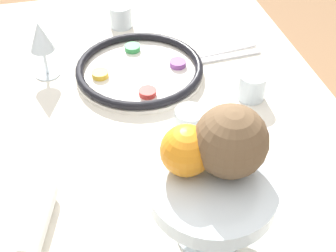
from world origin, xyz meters
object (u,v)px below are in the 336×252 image
object	(u,v)px
orange_fruit	(186,151)
cup_far	(121,16)
wine_glass	(41,39)
cup_near	(190,122)
coconut	(231,141)
seder_plate	(140,69)
fruit_stand	(212,195)
cup_mid	(252,86)
napkin_roll	(36,221)

from	to	relation	value
orange_fruit	cup_far	size ratio (longest dim) A/B	1.30
wine_glass	cup_near	world-z (taller)	wine_glass
coconut	seder_plate	bearing A→B (deg)	-172.84
wine_glass	fruit_stand	bearing A→B (deg)	24.34
cup_mid	napkin_roll	bearing A→B (deg)	-62.06
orange_fruit	napkin_roll	world-z (taller)	orange_fruit
napkin_roll	cup_near	distance (m)	0.37
seder_plate	fruit_stand	distance (m)	0.51
seder_plate	napkin_roll	world-z (taller)	napkin_roll
cup_far	wine_glass	bearing A→B (deg)	-48.90
cup_mid	cup_near	bearing A→B (deg)	-63.31
wine_glass	napkin_roll	bearing A→B (deg)	-4.67
seder_plate	wine_glass	size ratio (longest dim) A/B	2.19
cup_mid	cup_far	distance (m)	0.47
wine_glass	fruit_stand	distance (m)	0.61
wine_glass	napkin_roll	size ratio (longest dim) A/B	0.95
fruit_stand	cup_mid	distance (m)	0.41
wine_glass	napkin_roll	world-z (taller)	wine_glass
fruit_stand	cup_far	bearing A→B (deg)	-177.53
seder_plate	cup_far	bearing A→B (deg)	-178.52
cup_mid	seder_plate	bearing A→B (deg)	-122.66
seder_plate	napkin_roll	size ratio (longest dim) A/B	2.08
wine_glass	cup_far	bearing A→B (deg)	131.10
orange_fruit	coconut	world-z (taller)	coconut
wine_glass	cup_mid	bearing A→B (deg)	65.73
seder_plate	cup_near	xyz separation A→B (m)	(0.24, 0.06, 0.02)
cup_mid	wine_glass	bearing A→B (deg)	-114.27
fruit_stand	cup_far	world-z (taller)	fruit_stand
cup_mid	cup_far	xyz separation A→B (m)	(-0.40, -0.24, 0.00)
seder_plate	cup_far	distance (m)	0.25
wine_glass	coconut	bearing A→B (deg)	28.36
wine_glass	coconut	world-z (taller)	coconut
orange_fruit	cup_near	xyz separation A→B (m)	(-0.22, 0.07, -0.14)
seder_plate	orange_fruit	bearing A→B (deg)	-0.97
orange_fruit	coconut	distance (m)	0.07
orange_fruit	cup_far	distance (m)	0.72
wine_glass	coconut	size ratio (longest dim) A/B	1.22
napkin_roll	cup_mid	distance (m)	0.57
fruit_stand	seder_plate	bearing A→B (deg)	-177.03
wine_glass	orange_fruit	xyz separation A→B (m)	(0.51, 0.22, 0.07)
seder_plate	cup_far	xyz separation A→B (m)	(-0.25, -0.01, 0.02)
cup_near	cup_mid	world-z (taller)	same
wine_glass	coconut	xyz separation A→B (m)	(0.53, 0.28, 0.09)
wine_glass	cup_far	xyz separation A→B (m)	(-0.19, 0.22, -0.07)
cup_near	cup_far	world-z (taller)	same
wine_glass	napkin_roll	xyz separation A→B (m)	(0.48, -0.04, -0.08)
coconut	cup_far	bearing A→B (deg)	-174.79
napkin_roll	cup_far	bearing A→B (deg)	158.84
cup_far	napkin_roll	bearing A→B (deg)	-21.16
orange_fruit	coconut	bearing A→B (deg)	78.68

